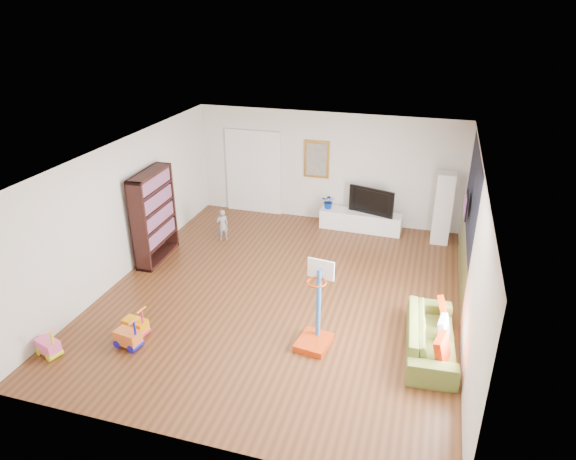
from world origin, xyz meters
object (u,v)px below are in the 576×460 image
(media_console, at_px, (361,221))
(sofa, at_px, (431,336))
(basketball_hoop, at_px, (315,307))
(bookshelf, at_px, (154,216))

(media_console, height_order, sofa, sofa)
(sofa, distance_m, basketball_hoop, 1.90)
(bookshelf, distance_m, basketball_hoop, 4.46)
(sofa, height_order, basketball_hoop, basketball_hoop)
(sofa, xyz_separation_m, basketball_hoop, (-1.81, -0.39, 0.46))
(media_console, xyz_separation_m, bookshelf, (-3.96, -2.70, 0.74))
(sofa, bearing_deg, basketball_hoop, 98.37)
(media_console, bearing_deg, bookshelf, -143.91)
(media_console, relative_size, sofa, 1.03)
(bookshelf, height_order, basketball_hoop, bookshelf)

